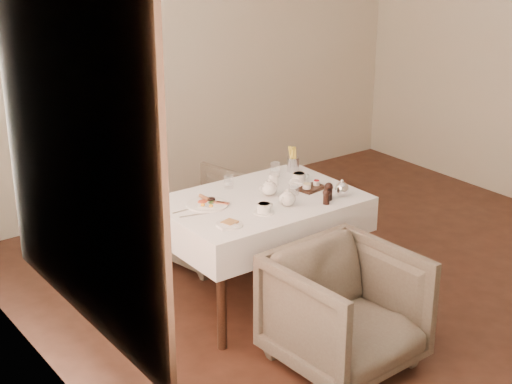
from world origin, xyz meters
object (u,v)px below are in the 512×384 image
at_px(armchair_near, 345,311).
at_px(armchair_far, 203,218).
at_px(table, 260,215).
at_px(breakfast_plate, 207,204).
at_px(teapot_centre, 269,187).

bearing_deg(armchair_near, armchair_far, 82.82).
bearing_deg(table, breakfast_plate, 162.01).
height_order(armchair_far, teapot_centre, teapot_centre).
relative_size(armchair_near, teapot_centre, 5.28).
distance_m(armchair_far, breakfast_plate, 0.94).
xyz_separation_m(armchair_far, teapot_centre, (0.01, -0.81, 0.49)).
xyz_separation_m(table, breakfast_plate, (-0.34, 0.11, 0.13)).
bearing_deg(breakfast_plate, armchair_far, 82.77).
relative_size(table, breakfast_plate, 4.79).
bearing_deg(breakfast_plate, teapot_centre, 9.33).
xyz_separation_m(table, teapot_centre, (0.08, 0.01, 0.18)).
xyz_separation_m(armchair_near, armchair_far, (0.12, 1.73, -0.03)).
bearing_deg(teapot_centre, armchair_far, 93.92).
bearing_deg(armchair_far, teapot_centre, 79.92).
bearing_deg(armchair_near, teapot_centre, 78.51).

